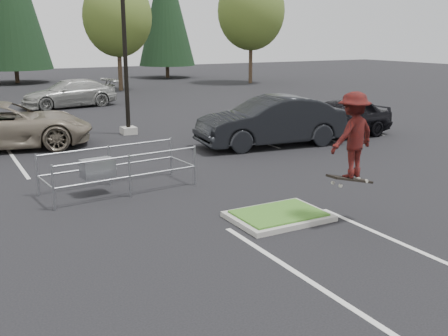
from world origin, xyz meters
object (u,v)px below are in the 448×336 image
conif_c (166,6)px  car_l_tan (4,125)px  car_r_black (340,117)px  cart_corral (103,167)px  decid_c (117,19)px  car_r_charc (271,121)px  skateboarder (353,136)px  car_far_silver (70,93)px  decid_d (251,14)px  light_pole (124,24)px

conif_c → car_l_tan: bearing=-123.5°
conif_c → car_r_black: 33.50m
conif_c → cart_corral: bearing=-115.5°
decid_c → car_r_charc: 23.28m
skateboarder → car_l_tan: (-5.70, 12.50, -1.15)m
conif_c → car_far_silver: bearing=-127.9°
decid_d → car_far_silver: 20.14m
car_r_black → car_far_silver: size_ratio=0.87×
car_r_charc → skateboarder: bearing=-15.3°
decid_d → car_r_charc: decid_d is taller
decid_c → car_r_black: size_ratio=1.75×
skateboarder → cart_corral: bearing=-59.3°
cart_corral → car_r_black: size_ratio=0.87×
decid_c → car_l_tan: size_ratio=1.33×
conif_c → car_r_black: size_ratio=2.61×
car_r_charc → car_far_silver: car_r_charc is taller
light_pole → car_far_silver: 10.68m
conif_c → car_r_charc: conif_c is taller
conif_c → car_far_silver: conif_c is taller
skateboarder → car_r_charc: size_ratio=0.37×
car_r_charc → car_l_tan: bearing=-109.5°
decid_c → car_l_tan: (-10.49, -18.33, -4.38)m
cart_corral → car_l_tan: size_ratio=0.66×
decid_d → decid_c: bearing=-177.6°
car_far_silver → car_r_charc: bearing=8.2°
cart_corral → car_r_charc: 8.05m
car_r_charc → conif_c: bearing=170.8°
cart_corral → decid_c: bearing=65.7°
conif_c → cart_corral: (-16.95, -35.54, -6.13)m
conif_c → skateboarder: size_ratio=5.94×
decid_d → car_r_charc: (-13.49, -23.33, -4.97)m
light_pole → car_far_silver: size_ratio=1.84×
decid_d → car_l_tan: 29.76m
decid_c → conif_c: bearing=50.4°
car_l_tan → car_r_charc: bearing=-105.2°
light_pole → decid_c: size_ratio=1.21×
decid_c → skateboarder: bearing=-98.8°
decid_c → cart_corral: bearing=-109.1°
conif_c → car_r_black: (-6.00, -32.40, -6.03)m
decid_c → car_l_tan: 21.57m
car_l_tan → car_far_silver: size_ratio=1.14×
decid_c → car_far_silver: 10.62m
conif_c → car_r_black: bearing=-100.5°
cart_corral → car_r_charc: (7.45, 3.04, 0.22)m
light_pole → decid_c: (5.49, 17.83, 0.69)m
decid_d → car_r_charc: bearing=-120.0°
decid_c → conif_c: (8.01, 9.67, 1.59)m
car_l_tan → conif_c: bearing=-22.1°
car_l_tan → decid_d: bearing=-38.7°
skateboarder → decid_d: bearing=-127.4°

